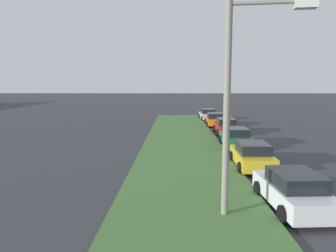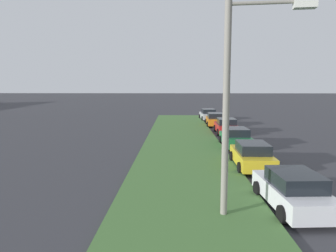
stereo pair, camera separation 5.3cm
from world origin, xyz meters
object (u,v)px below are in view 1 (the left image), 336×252
Objects in this scene: parked_car_red at (226,126)px; parked_car_green at (236,138)px; streetlight at (238,94)px; parked_car_silver at (208,115)px; parked_car_yellow at (252,155)px; parked_car_orange at (215,120)px; parked_car_white at (293,190)px.

parked_car_green is at bearing 177.83° from parked_car_red.
streetlight is at bearing 172.45° from parked_car_red.
parked_car_silver is at bearing 3.37° from parked_car_red.
parked_car_yellow is 0.58× the size of streetlight.
parked_car_green is at bearing -0.96° from parked_car_yellow.
parked_car_red is 19.92m from streetlight.
streetlight is (-12.84, 2.44, 3.67)m from parked_car_green.
parked_car_yellow and parked_car_green have the same top height.
parked_car_red is 5.61m from parked_car_orange.
parked_car_white is 0.59× the size of streetlight.
parked_car_yellow is at bearing 178.23° from parked_car_red.
parked_car_yellow is 1.00× the size of parked_car_red.
parked_car_silver is 31.06m from streetlight.
parked_car_orange is (5.60, 0.37, 0.00)m from parked_car_red.
parked_car_white is 24.10m from parked_car_orange.
parked_car_white and parked_car_green have the same top height.
parked_car_red is 0.99× the size of parked_car_orange.
parked_car_red is 0.58× the size of streetlight.
parked_car_orange is at bearing 0.47° from parked_car_yellow.
parked_car_white and parked_car_orange have the same top height.
parked_car_white is 1.00× the size of parked_car_silver.
parked_car_white is at bearing -69.68° from streetlight.
parked_car_white is at bearing 179.41° from parked_car_red.
parked_car_white is 29.88m from parked_car_silver.
parked_car_green and parked_car_silver have the same top height.
parked_car_yellow is 1.00× the size of parked_car_orange.
parked_car_red is at bearing -3.73° from parked_car_green.
parked_car_white is at bearing 178.71° from parked_car_green.
parked_car_green is (11.95, -0.05, 0.00)m from parked_car_white.
parked_car_white and parked_car_silver have the same top height.
parked_car_silver is (11.39, 0.56, 0.00)m from parked_car_red.
parked_car_yellow and parked_car_red have the same top height.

